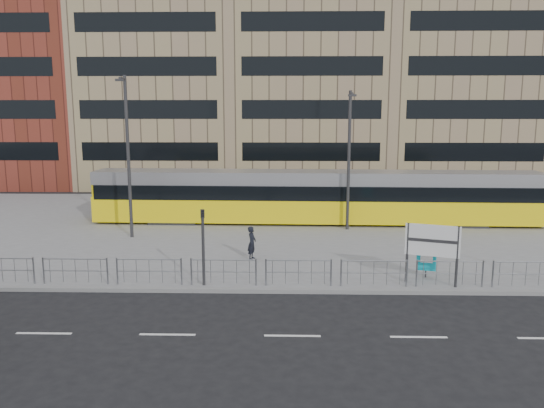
{
  "coord_description": "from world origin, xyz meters",
  "views": [
    {
      "loc": [
        1.73,
        -19.89,
        7.05
      ],
      "look_at": [
        1.11,
        6.0,
        2.51
      ],
      "focal_mm": 35.0,
      "sensor_mm": 36.0,
      "label": 1
    }
  ],
  "objects_px": {
    "station_sign": "(432,243)",
    "lamp_post_east": "(349,155)",
    "ad_panel": "(426,257)",
    "tram": "(315,197)",
    "pedestrian": "(252,243)",
    "lamp_post_west": "(128,151)",
    "traffic_light_west": "(203,237)"
  },
  "relations": [
    {
      "from": "station_sign",
      "to": "lamp_post_east",
      "type": "distance_m",
      "value": 10.65
    },
    {
      "from": "station_sign",
      "to": "ad_panel",
      "type": "bearing_deg",
      "value": 106.31
    },
    {
      "from": "tram",
      "to": "ad_panel",
      "type": "bearing_deg",
      "value": -68.58
    },
    {
      "from": "pedestrian",
      "to": "lamp_post_west",
      "type": "xyz_separation_m",
      "value": [
        -6.96,
        4.28,
        3.99
      ]
    },
    {
      "from": "station_sign",
      "to": "lamp_post_east",
      "type": "bearing_deg",
      "value": 121.25
    },
    {
      "from": "lamp_post_west",
      "to": "lamp_post_east",
      "type": "bearing_deg",
      "value": 10.45
    },
    {
      "from": "pedestrian",
      "to": "lamp_post_east",
      "type": "xyz_separation_m",
      "value": [
        5.26,
        6.53,
        3.62
      ]
    },
    {
      "from": "ad_panel",
      "to": "lamp_post_west",
      "type": "relative_size",
      "value": 0.17
    },
    {
      "from": "ad_panel",
      "to": "lamp_post_west",
      "type": "distance_m",
      "value": 16.48
    },
    {
      "from": "tram",
      "to": "traffic_light_west",
      "type": "relative_size",
      "value": 8.9
    },
    {
      "from": "station_sign",
      "to": "ad_panel",
      "type": "distance_m",
      "value": 1.22
    },
    {
      "from": "tram",
      "to": "lamp_post_east",
      "type": "distance_m",
      "value": 3.82
    },
    {
      "from": "pedestrian",
      "to": "traffic_light_west",
      "type": "bearing_deg",
      "value": 170.23
    },
    {
      "from": "pedestrian",
      "to": "lamp_post_east",
      "type": "distance_m",
      "value": 9.13
    },
    {
      "from": "pedestrian",
      "to": "lamp_post_west",
      "type": "distance_m",
      "value": 9.09
    },
    {
      "from": "lamp_post_west",
      "to": "lamp_post_east",
      "type": "height_order",
      "value": "lamp_post_west"
    },
    {
      "from": "pedestrian",
      "to": "traffic_light_west",
      "type": "xyz_separation_m",
      "value": [
        -1.7,
        -3.83,
        1.19
      ]
    },
    {
      "from": "lamp_post_east",
      "to": "station_sign",
      "type": "bearing_deg",
      "value": -77.73
    },
    {
      "from": "pedestrian",
      "to": "lamp_post_west",
      "type": "bearing_deg",
      "value": 72.57
    },
    {
      "from": "pedestrian",
      "to": "station_sign",
      "type": "bearing_deg",
      "value": -101.25
    },
    {
      "from": "traffic_light_west",
      "to": "lamp_post_west",
      "type": "xyz_separation_m",
      "value": [
        -5.26,
        8.11,
        2.8
      ]
    },
    {
      "from": "pedestrian",
      "to": "lamp_post_east",
      "type": "height_order",
      "value": "lamp_post_east"
    },
    {
      "from": "station_sign",
      "to": "traffic_light_west",
      "type": "distance_m",
      "value": 9.15
    },
    {
      "from": "traffic_light_west",
      "to": "lamp_post_west",
      "type": "bearing_deg",
      "value": 109.34
    },
    {
      "from": "station_sign",
      "to": "lamp_post_west",
      "type": "xyz_separation_m",
      "value": [
        -14.4,
        7.81,
        3.07
      ]
    },
    {
      "from": "station_sign",
      "to": "pedestrian",
      "type": "bearing_deg",
      "value": 173.58
    },
    {
      "from": "station_sign",
      "to": "lamp_post_west",
      "type": "relative_size",
      "value": 0.28
    },
    {
      "from": "tram",
      "to": "ad_panel",
      "type": "xyz_separation_m",
      "value": [
        4.03,
        -11.08,
        -0.75
      ]
    },
    {
      "from": "traffic_light_west",
      "to": "lamp_post_east",
      "type": "xyz_separation_m",
      "value": [
        6.96,
        10.36,
        2.43
      ]
    },
    {
      "from": "ad_panel",
      "to": "station_sign",
      "type": "bearing_deg",
      "value": -78.1
    },
    {
      "from": "ad_panel",
      "to": "tram",
      "type": "bearing_deg",
      "value": 124.54
    },
    {
      "from": "tram",
      "to": "station_sign",
      "type": "height_order",
      "value": "tram"
    }
  ]
}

